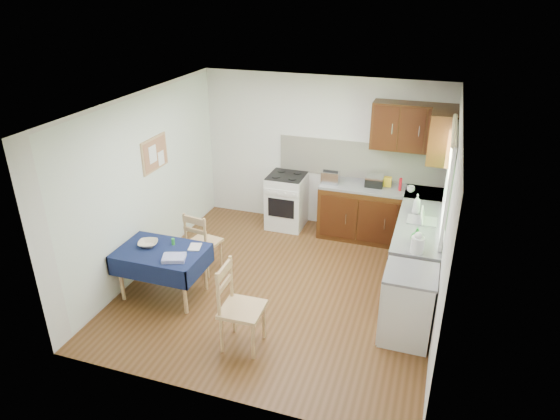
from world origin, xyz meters
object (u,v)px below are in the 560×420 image
(dining_table, at_px, (162,257))
(dish_rack, at_px, (422,220))
(sandwich_press, at_px, (375,181))
(chair_near, at_px, (238,304))
(kettle, at_px, (418,243))
(toaster, at_px, (330,177))
(chair_far, at_px, (202,241))

(dining_table, relative_size, dish_rack, 2.90)
(sandwich_press, distance_m, dish_rack, 1.32)
(chair_near, bearing_deg, sandwich_press, -19.83)
(dining_table, bearing_deg, chair_near, -34.46)
(dish_rack, xyz_separation_m, kettle, (-0.00, -0.86, 0.09))
(toaster, distance_m, sandwich_press, 0.69)
(dish_rack, bearing_deg, sandwich_press, 129.94)
(chair_far, distance_m, toaster, 2.27)
(dining_table, height_order, dish_rack, dish_rack)
(dining_table, height_order, sandwich_press, sandwich_press)
(chair_far, distance_m, sandwich_press, 2.81)
(chair_near, height_order, sandwich_press, sandwich_press)
(dish_rack, distance_m, kettle, 0.86)
(chair_near, xyz_separation_m, sandwich_press, (1.01, 3.10, 0.43))
(dish_rack, bearing_deg, dining_table, -152.29)
(chair_near, xyz_separation_m, kettle, (1.80, 1.18, 0.47))
(chair_far, bearing_deg, toaster, -121.33)
(dining_table, bearing_deg, kettle, 0.74)
(chair_far, height_order, chair_near, chair_near)
(chair_far, xyz_separation_m, kettle, (2.90, -0.13, 0.53))
(chair_near, height_order, toaster, toaster)
(sandwich_press, relative_size, kettle, 1.04)
(chair_near, bearing_deg, dish_rack, -43.27)
(sandwich_press, bearing_deg, dining_table, -134.11)
(dining_table, xyz_separation_m, kettle, (3.12, 0.57, 0.45))
(kettle, bearing_deg, chair_far, 177.46)
(dining_table, relative_size, chair_far, 1.21)
(chair_far, distance_m, chair_near, 1.71)
(chair_near, relative_size, sandwich_press, 3.79)
(chair_far, xyz_separation_m, chair_near, (1.10, -1.31, 0.06))
(toaster, relative_size, kettle, 1.05)
(chair_far, distance_m, kettle, 2.95)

